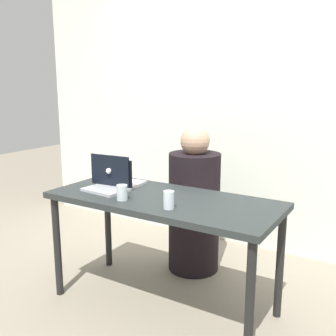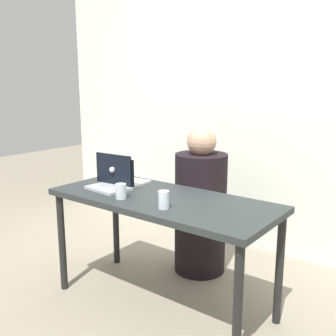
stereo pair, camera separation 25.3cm
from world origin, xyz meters
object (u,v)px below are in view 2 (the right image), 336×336
person_at_center (200,208)px  water_glass_right (164,201)px  laptop_back_left (121,177)px  laptop_front_left (113,182)px  water_glass_left (121,192)px

person_at_center → water_glass_right: 0.85m
laptop_back_left → water_glass_right: (0.59, -0.26, -0.00)m
person_at_center → water_glass_right: person_at_center is taller
laptop_front_left → water_glass_left: bearing=-28.5°
laptop_front_left → water_glass_right: bearing=-9.4°
laptop_back_left → laptop_front_left: size_ratio=1.10×
water_glass_right → person_at_center: bearing=107.1°
laptop_front_left → water_glass_right: 0.58m
person_at_center → laptop_back_left: person_at_center is taller
laptop_back_left → water_glass_right: laptop_back_left is taller
laptop_front_left → water_glass_left: 0.27m
person_at_center → laptop_front_left: bearing=46.6°
laptop_front_left → person_at_center: bearing=67.3°
person_at_center → laptop_front_left: person_at_center is taller
person_at_center → water_glass_right: size_ratio=10.88×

